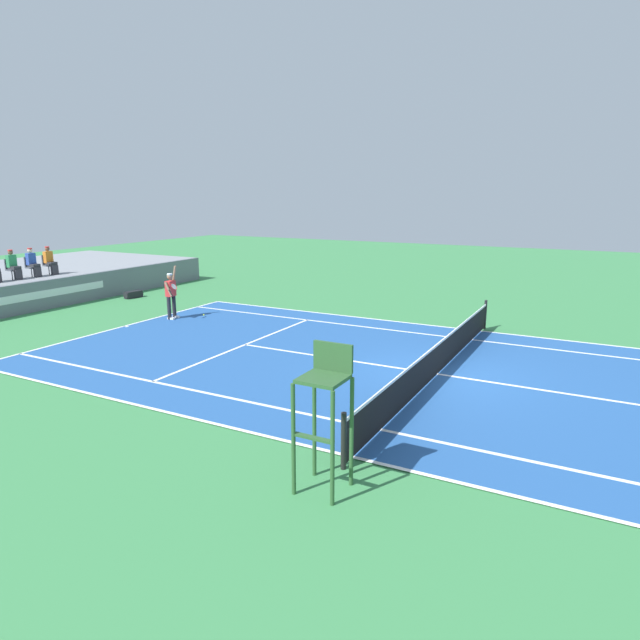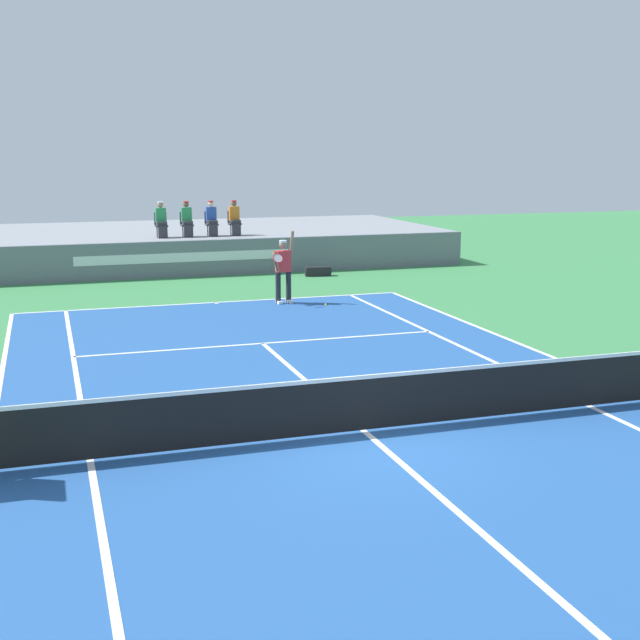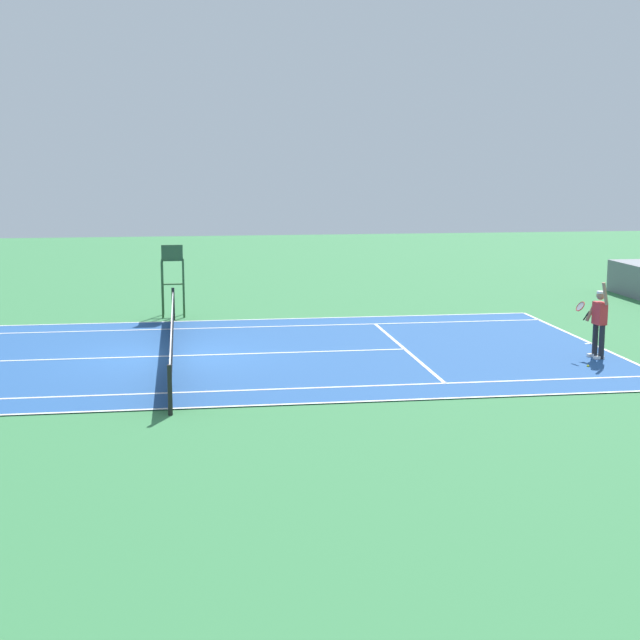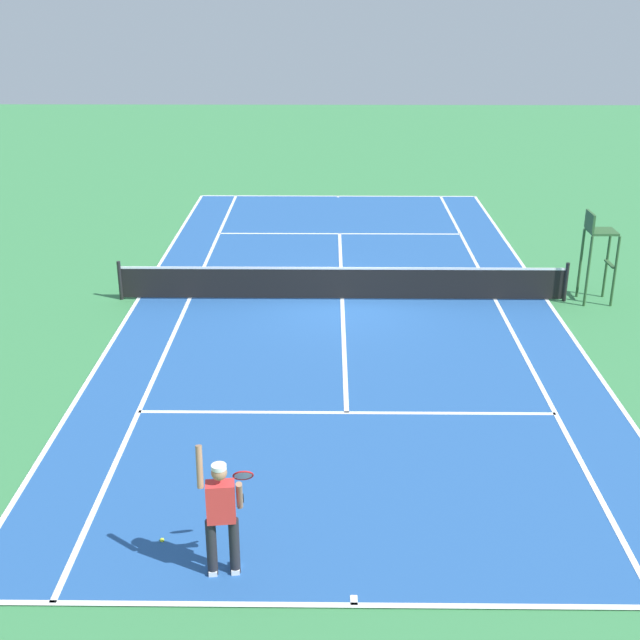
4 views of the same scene
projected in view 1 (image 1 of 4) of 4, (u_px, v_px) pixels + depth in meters
ground_plane at (438, 375)px, 14.88m from camera, size 80.00×80.00×0.00m
court at (438, 375)px, 14.88m from camera, size 11.08×23.88×0.03m
net at (439, 356)px, 14.77m from camera, size 11.98×0.10×1.07m
barrier_wall at (29, 298)px, 22.70m from camera, size 21.09×0.25×1.25m
spectator_seated_1 at (13, 265)px, 23.32m from camera, size 0.44×0.60×1.26m
spectator_seated_2 at (32, 263)px, 24.09m from camera, size 0.44×0.60×1.26m
spectator_seated_3 at (50, 261)px, 24.82m from camera, size 0.44×0.60×1.26m
tennis_player at (171, 294)px, 21.39m from camera, size 0.75×0.69×2.08m
tennis_ball at (204, 315)px, 22.17m from camera, size 0.07×0.07×0.07m
umpire_chair at (325, 400)px, 8.81m from camera, size 0.77×0.77×2.44m
equipment_bag at (133, 294)px, 26.05m from camera, size 0.93×0.42×0.32m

